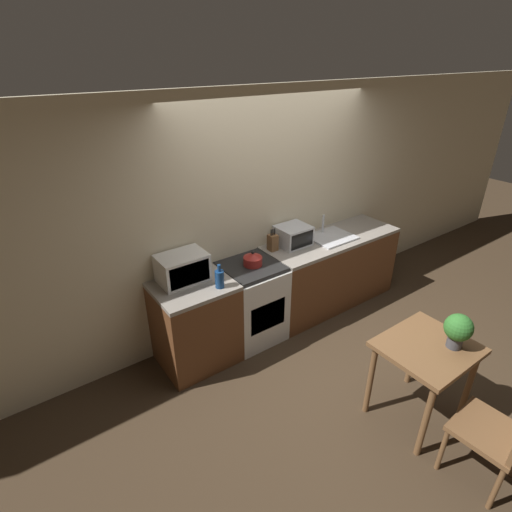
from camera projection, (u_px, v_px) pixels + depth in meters
ground_plane at (338, 359)px, 4.18m from camera, size 16.00×16.00×0.00m
wall_back at (270, 209)px, 4.46m from camera, size 10.00×0.06×2.60m
counter_left_run at (196, 323)px, 3.99m from camera, size 0.75×0.62×0.90m
counter_right_run at (329, 270)px, 4.95m from camera, size 1.77×0.62×0.90m
stove_range at (251, 302)px, 4.34m from camera, size 0.60×0.62×0.90m
kettle at (253, 259)px, 4.11m from camera, size 0.20×0.20×0.16m
microwave at (183, 268)px, 3.80m from camera, size 0.46×0.32×0.28m
bottle at (220, 279)px, 3.71m from camera, size 0.09×0.09×0.24m
knife_block at (273, 242)px, 4.40m from camera, size 0.09×0.10×0.25m
toaster_oven at (293, 236)px, 4.52m from camera, size 0.36×0.32×0.22m
sink_basin at (331, 237)px, 4.74m from camera, size 0.52×0.44×0.24m
dining_table at (425, 358)px, 3.26m from camera, size 0.73×0.65×0.77m
dining_chair at (504, 432)px, 2.77m from camera, size 0.47×0.47×0.93m
potted_plant at (458, 329)px, 3.11m from camera, size 0.22×0.22×0.30m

